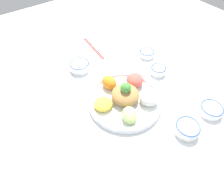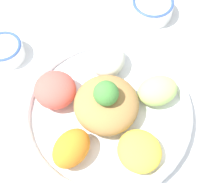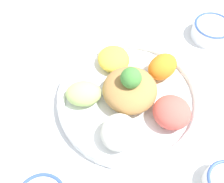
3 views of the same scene
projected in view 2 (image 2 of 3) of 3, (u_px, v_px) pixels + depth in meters
The scene contains 4 objects.
ground_plane at pixel (94, 118), 0.65m from camera, with size 2.40×2.40×0.00m, color white.
salad_platter at pixel (106, 108), 0.63m from camera, with size 0.35×0.35×0.12m.
sauce_bowl_red at pixel (152, 7), 0.76m from camera, with size 0.10×0.10×0.05m.
sauce_bowl_far at pixel (5, 50), 0.70m from camera, with size 0.08×0.08×0.04m.
Camera 2 is at (-0.16, -0.20, 0.60)m, focal length 50.00 mm.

